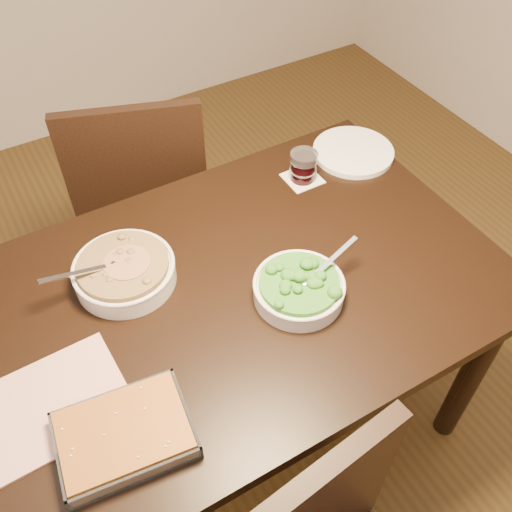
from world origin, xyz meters
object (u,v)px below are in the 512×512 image
stew_bowl (124,271)px  dinner_plate (353,152)px  wine_tumbler (303,166)px  chair_far (143,191)px  broccoli_bowl (299,288)px  table (231,311)px  baking_dish (125,435)px

stew_bowl → dinner_plate: stew_bowl is taller
wine_tumbler → chair_far: chair_far is taller
broccoli_bowl → dinner_plate: 0.61m
table → stew_bowl: stew_bowl is taller
baking_dish → dinner_plate: (0.97, 0.54, -0.02)m
stew_bowl → wine_tumbler: size_ratio=3.15×
dinner_plate → broccoli_bowl: bearing=-139.5°
table → wine_tumbler: (0.39, 0.27, 0.15)m
wine_tumbler → broccoli_bowl: bearing=-124.5°
baking_dish → wine_tumbler: 0.92m
broccoli_bowl → dinner_plate: broccoli_bowl is taller
table → baking_dish: baking_dish is taller
chair_far → stew_bowl: bearing=85.8°
stew_bowl → chair_far: (0.24, 0.55, -0.26)m
baking_dish → dinner_plate: baking_dish is taller
dinner_plate → chair_far: bearing=143.9°
table → broccoli_bowl: (0.14, -0.11, 0.13)m
baking_dish → wine_tumbler: size_ratio=3.18×
stew_bowl → baking_dish: (-0.16, -0.40, -0.01)m
stew_bowl → chair_far: bearing=66.7°
broccoli_bowl → wine_tumbler: bearing=55.5°
wine_tumbler → baking_dish: bearing=-146.2°
dinner_plate → stew_bowl: bearing=-170.9°
wine_tumbler → dinner_plate: size_ratio=0.36×
chair_far → baking_dish: bearing=86.6°
stew_bowl → broccoli_bowl: 0.44m
baking_dish → stew_bowl: bearing=75.6°
table → stew_bowl: 0.30m
table → baking_dish: size_ratio=4.81×
stew_bowl → dinner_plate: size_ratio=1.13×
table → chair_far: 0.72m
broccoli_bowl → chair_far: (-0.11, 0.82, -0.25)m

